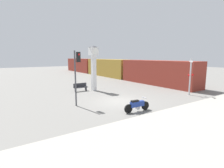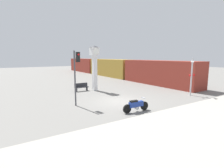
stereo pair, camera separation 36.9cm
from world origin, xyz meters
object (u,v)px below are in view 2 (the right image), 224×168
Objects in this scene: motorcycle at (136,105)px; railroad_crossing_signal at (192,75)px; bench at (81,87)px; clock_tower at (95,61)px; traffic_light at (76,68)px; freight_train at (110,68)px.

railroad_crossing_signal is at bearing 10.92° from motorcycle.
clock_tower is at bearing -19.63° from bench.
traffic_light is at bearing -115.97° from bench.
freight_train is 24.12× the size of bench.
freight_train is 16.22m from bench.
freight_train reaches higher than bench.
freight_train is at bearing 82.16° from railroad_crossing_signal.
clock_tower is 0.13× the size of freight_train.
clock_tower is at bearing 132.57° from railroad_crossing_signal.
clock_tower is (1.20, 8.79, 2.93)m from motorcycle.
clock_tower reaches higher than railroad_crossing_signal.
railroad_crossing_signal is (-2.73, -19.81, 0.38)m from freight_train.
clock_tower is at bearing 85.46° from motorcycle.
bench is (2.66, 5.46, -2.54)m from traffic_light.
traffic_light is (-13.92, -17.07, 1.33)m from freight_train.
clock_tower is 10.51m from railroad_crossing_signal.
motorcycle is at bearing -88.30° from bench.
clock_tower is 1.18× the size of traffic_light.
clock_tower is 1.36× the size of railroad_crossing_signal.
traffic_light is at bearing 130.47° from motorcycle.
railroad_crossing_signal reaches higher than motorcycle.
freight_train is (10.98, 20.93, 1.23)m from motorcycle.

